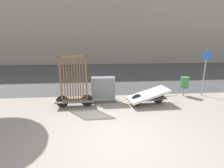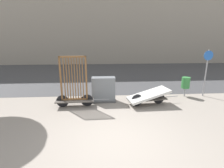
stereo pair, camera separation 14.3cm
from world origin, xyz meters
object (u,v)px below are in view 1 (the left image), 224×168
at_px(bike_cart_with_bedframe, 74,90).
at_px(trash_bin, 185,82).
at_px(bike_cart_with_mattress, 148,96).
at_px(utility_cabinet, 103,90).
at_px(sign_post, 205,67).

relative_size(bike_cart_with_bedframe, trash_bin, 2.33).
relative_size(bike_cart_with_mattress, utility_cabinet, 2.10).
distance_m(bike_cart_with_mattress, utility_cabinet, 2.08).
relative_size(bike_cart_with_bedframe, bike_cart_with_mattress, 0.95).
height_order(bike_cart_with_mattress, sign_post, sign_post).
bearing_deg(utility_cabinet, bike_cart_with_mattress, -15.40).
xyz_separation_m(bike_cart_with_mattress, utility_cabinet, (-2.00, 0.55, 0.13)).
bearing_deg(bike_cart_with_mattress, utility_cabinet, 154.10).
bearing_deg(bike_cart_with_bedframe, bike_cart_with_mattress, -1.73).
relative_size(utility_cabinet, trash_bin, 1.17).
height_order(bike_cart_with_mattress, utility_cabinet, utility_cabinet).
bearing_deg(bike_cart_with_mattress, bike_cart_with_bedframe, 169.51).
height_order(bike_cart_with_bedframe, utility_cabinet, bike_cart_with_bedframe).
bearing_deg(bike_cart_with_mattress, trash_bin, 14.68).
bearing_deg(bike_cart_with_bedframe, sign_post, 7.27).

